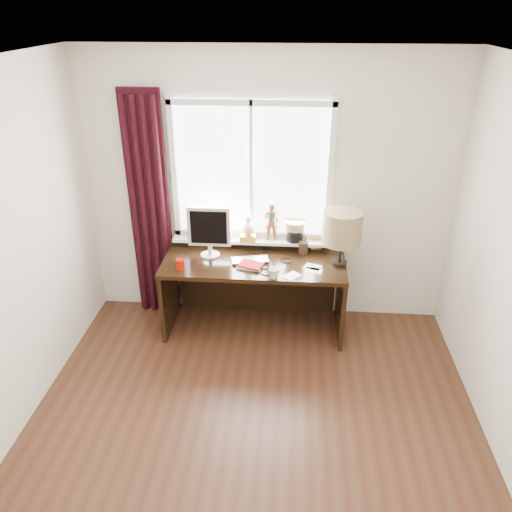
# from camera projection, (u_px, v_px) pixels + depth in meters

# --- Properties ---
(floor) EXTENTS (3.50, 4.00, 0.00)m
(floor) POSITION_uv_depth(u_px,v_px,m) (249.00, 462.00, 3.53)
(floor) COLOR #422718
(floor) RESTS_ON ground
(ceiling) EXTENTS (3.50, 4.00, 0.00)m
(ceiling) POSITION_uv_depth(u_px,v_px,m) (246.00, 75.00, 2.35)
(ceiling) COLOR white
(ceiling) RESTS_ON wall_back
(wall_back) EXTENTS (3.50, 0.00, 2.60)m
(wall_back) POSITION_uv_depth(u_px,v_px,m) (268.00, 192.00, 4.71)
(wall_back) COLOR silver
(wall_back) RESTS_ON ground
(laptop) EXTENTS (0.38, 0.29, 0.03)m
(laptop) POSITION_uv_depth(u_px,v_px,m) (251.00, 260.00, 4.63)
(laptop) COLOR silver
(laptop) RESTS_ON desk
(mug) EXTENTS (0.13, 0.13, 0.10)m
(mug) POSITION_uv_depth(u_px,v_px,m) (274.00, 273.00, 4.34)
(mug) COLOR white
(mug) RESTS_ON desk
(red_cup) EXTENTS (0.08, 0.08, 0.10)m
(red_cup) POSITION_uv_depth(u_px,v_px,m) (180.00, 264.00, 4.48)
(red_cup) COLOR #9B1101
(red_cup) RESTS_ON desk
(window) EXTENTS (1.52, 0.20, 1.40)m
(window) POSITION_uv_depth(u_px,v_px,m) (251.00, 193.00, 4.68)
(window) COLOR white
(window) RESTS_ON ground
(curtain) EXTENTS (0.38, 0.09, 2.25)m
(curtain) POSITION_uv_depth(u_px,v_px,m) (149.00, 210.00, 4.79)
(curtain) COLOR black
(curtain) RESTS_ON floor
(desk) EXTENTS (1.70, 0.70, 0.75)m
(desk) POSITION_uv_depth(u_px,v_px,m) (255.00, 279.00, 4.84)
(desk) COLOR black
(desk) RESTS_ON floor
(monitor) EXTENTS (0.40, 0.18, 0.49)m
(monitor) POSITION_uv_depth(u_px,v_px,m) (209.00, 229.00, 4.62)
(monitor) COLOR beige
(monitor) RESTS_ON desk
(notebook_stack) EXTENTS (0.26, 0.21, 0.03)m
(notebook_stack) POSITION_uv_depth(u_px,v_px,m) (250.00, 265.00, 4.54)
(notebook_stack) COLOR beige
(notebook_stack) RESTS_ON desk
(brush_holder) EXTENTS (0.09, 0.09, 0.25)m
(brush_holder) POSITION_uv_depth(u_px,v_px,m) (303.00, 248.00, 4.76)
(brush_holder) COLOR black
(brush_holder) RESTS_ON desk
(icon_frame) EXTENTS (0.10, 0.03, 0.13)m
(icon_frame) POSITION_uv_depth(u_px,v_px,m) (316.00, 243.00, 4.83)
(icon_frame) COLOR gold
(icon_frame) RESTS_ON desk
(table_lamp) EXTENTS (0.35, 0.35, 0.52)m
(table_lamp) POSITION_uv_depth(u_px,v_px,m) (342.00, 228.00, 4.42)
(table_lamp) COLOR black
(table_lamp) RESTS_ON desk
(loose_papers) EXTENTS (0.37, 0.35, 0.00)m
(loose_papers) POSITION_uv_depth(u_px,v_px,m) (306.00, 271.00, 4.47)
(loose_papers) COLOR white
(loose_papers) RESTS_ON desk
(desk_cables) EXTENTS (0.32, 0.58, 0.01)m
(desk_cables) POSITION_uv_depth(u_px,v_px,m) (273.00, 262.00, 4.61)
(desk_cables) COLOR black
(desk_cables) RESTS_ON desk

